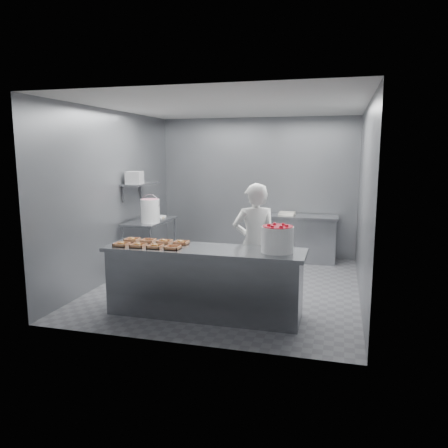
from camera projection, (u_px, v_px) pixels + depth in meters
The scene contains 24 objects.
floor at pixel (230, 285), 7.04m from camera, with size 4.50×4.50×0.00m, color #4C4C51.
ceiling at pixel (230, 106), 6.58m from camera, with size 4.50×4.50×0.00m, color white.
wall_back at pixel (257, 187), 8.95m from camera, with size 4.00×0.04×2.80m, color slate.
wall_left at pixel (115, 195), 7.32m from camera, with size 0.04×4.50×2.80m, color slate.
wall_right at pixel (364, 202), 6.29m from camera, with size 0.04×4.50×2.80m, color slate.
service_counter at pixel (204, 282), 5.68m from camera, with size 2.60×0.70×0.90m.
prep_table at pixel (150, 237), 7.93m from camera, with size 0.60×1.20×0.90m.
back_counter at pixel (298, 238), 8.54m from camera, with size 1.50×0.60×0.90m.
wall_shelf at pixel (140, 184), 7.82m from camera, with size 0.35×0.90×0.03m, color slate.
tray_0 at pixel (121, 244), 5.73m from camera, with size 0.19×0.18×0.06m.
tray_1 at pixel (138, 245), 5.67m from camera, with size 0.19×0.18×0.06m.
tray_2 at pixel (155, 246), 5.61m from camera, with size 0.19×0.18×0.06m.
tray_3 at pixel (173, 247), 5.55m from camera, with size 0.19×0.18×0.04m.
tray_4 at pixel (132, 240), 6.02m from camera, with size 0.19×0.18×0.06m.
tray_5 at pixel (148, 241), 5.96m from camera, with size 0.19×0.18×0.04m.
tray_6 at pixel (164, 241), 5.90m from camera, with size 0.19×0.18×0.06m.
tray_7 at pixel (181, 242), 5.84m from camera, with size 0.19×0.18×0.06m.
worker at pixel (254, 243), 6.13m from camera, with size 0.62×0.41×1.70m, color white.
strawberry_tub at pixel (277, 238), 5.35m from camera, with size 0.40×0.40×0.33m.
glaze_bucket at pixel (150, 210), 7.55m from camera, with size 0.34×0.32×0.50m.
bucket_lid at pixel (158, 217), 8.23m from camera, with size 0.30×0.30×0.02m, color silver.
rag at pixel (161, 217), 8.18m from camera, with size 0.15×0.13×0.02m, color #CCB28C.
appliance at pixel (135, 178), 7.60m from camera, with size 0.25×0.29×0.22m, color gray.
paper_stack at pixel (287, 213), 8.52m from camera, with size 0.30×0.22×0.06m, color silver.
Camera 1 is at (1.67, -6.57, 2.13)m, focal length 35.00 mm.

